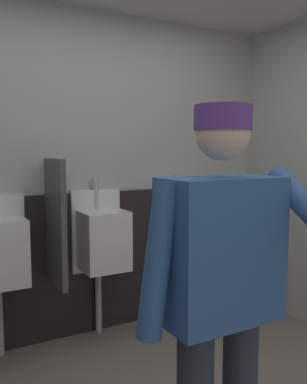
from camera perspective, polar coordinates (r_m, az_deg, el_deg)
wall_back at (r=3.29m, az=-10.60°, el=2.38°), size 4.04×0.12×2.53m
wainscot_band_back at (r=3.33m, az=-9.94°, el=-9.81°), size 3.44×0.03×1.13m
urinal_middle at (r=3.19m, az=-7.19°, el=-6.53°), size 0.40×0.34×1.24m
urinal_right at (r=3.53m, az=4.18°, el=-5.26°), size 0.40×0.34×1.24m
privacy_divider_panel at (r=2.97m, az=-13.44°, el=-4.18°), size 0.04×0.40×0.90m
person at (r=1.61m, az=9.43°, el=-12.82°), size 0.67×0.60×1.62m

